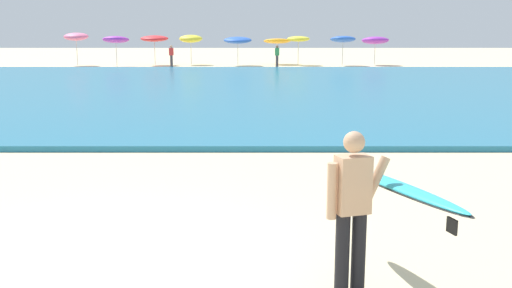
{
  "coord_description": "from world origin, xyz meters",
  "views": [
    {
      "loc": [
        1.69,
        -6.44,
        2.73
      ],
      "look_at": [
        1.67,
        1.71,
        1.1
      ],
      "focal_mm": 40.33,
      "sensor_mm": 36.0,
      "label": 1
    }
  ],
  "objects_px": {
    "beach_umbrella_0": "(77,37)",
    "beachgoer_near_row_left": "(172,55)",
    "beach_umbrella_2": "(156,39)",
    "beach_umbrella_8": "(376,40)",
    "surfer_with_board": "(372,197)",
    "beach_umbrella_1": "(117,40)",
    "beach_umbrella_4": "(239,40)",
    "beach_umbrella_5": "(278,41)",
    "beachgoer_near_row_mid": "(278,55)",
    "beach_umbrella_7": "(344,39)",
    "beach_umbrella_3": "(192,39)",
    "beach_umbrella_6": "(300,39)"
  },
  "relations": [
    {
      "from": "beach_umbrella_6",
      "to": "beach_umbrella_8",
      "type": "height_order",
      "value": "beach_umbrella_8"
    },
    {
      "from": "surfer_with_board",
      "to": "beachgoer_near_row_left",
      "type": "relative_size",
      "value": 1.59
    },
    {
      "from": "beach_umbrella_8",
      "to": "beachgoer_near_row_mid",
      "type": "relative_size",
      "value": 1.42
    },
    {
      "from": "beach_umbrella_2",
      "to": "beach_umbrella_8",
      "type": "xyz_separation_m",
      "value": [
        17.03,
        0.17,
        -0.14
      ]
    },
    {
      "from": "beach_umbrella_7",
      "to": "beach_umbrella_8",
      "type": "xyz_separation_m",
      "value": [
        2.6,
        0.66,
        -0.1
      ]
    },
    {
      "from": "surfer_with_board",
      "to": "beach_umbrella_3",
      "type": "bearing_deg",
      "value": 98.97
    },
    {
      "from": "beach_umbrella_0",
      "to": "beachgoer_near_row_left",
      "type": "xyz_separation_m",
      "value": [
        7.44,
        -1.51,
        -1.33
      ]
    },
    {
      "from": "beach_umbrella_2",
      "to": "beachgoer_near_row_left",
      "type": "xyz_separation_m",
      "value": [
        1.55,
        -1.93,
        -1.19
      ]
    },
    {
      "from": "beach_umbrella_2",
      "to": "surfer_with_board",
      "type": "bearing_deg",
      "value": -77.04
    },
    {
      "from": "beach_umbrella_1",
      "to": "beach_umbrella_6",
      "type": "bearing_deg",
      "value": 7.54
    },
    {
      "from": "beach_umbrella_0",
      "to": "beach_umbrella_8",
      "type": "height_order",
      "value": "beach_umbrella_0"
    },
    {
      "from": "beach_umbrella_4",
      "to": "beach_umbrella_0",
      "type": "bearing_deg",
      "value": -179.63
    },
    {
      "from": "beach_umbrella_7",
      "to": "beach_umbrella_8",
      "type": "bearing_deg",
      "value": 14.27
    },
    {
      "from": "beach_umbrella_1",
      "to": "beach_umbrella_7",
      "type": "relative_size",
      "value": 1.0
    },
    {
      "from": "beach_umbrella_2",
      "to": "beach_umbrella_7",
      "type": "height_order",
      "value": "beach_umbrella_2"
    },
    {
      "from": "surfer_with_board",
      "to": "beach_umbrella_7",
      "type": "height_order",
      "value": "beach_umbrella_7"
    },
    {
      "from": "beach_umbrella_1",
      "to": "beachgoer_near_row_left",
      "type": "xyz_separation_m",
      "value": [
        4.11,
        -0.2,
        -1.14
      ]
    },
    {
      "from": "beach_umbrella_2",
      "to": "beachgoer_near_row_left",
      "type": "bearing_deg",
      "value": -51.26
    },
    {
      "from": "beach_umbrella_0",
      "to": "beach_umbrella_2",
      "type": "xyz_separation_m",
      "value": [
        5.89,
        0.42,
        -0.15
      ]
    },
    {
      "from": "surfer_with_board",
      "to": "beachgoer_near_row_mid",
      "type": "bearing_deg",
      "value": 89.44
    },
    {
      "from": "beach_umbrella_3",
      "to": "beach_umbrella_8",
      "type": "bearing_deg",
      "value": -2.1
    },
    {
      "from": "surfer_with_board",
      "to": "beachgoer_near_row_left",
      "type": "height_order",
      "value": "surfer_with_board"
    },
    {
      "from": "beach_umbrella_0",
      "to": "beach_umbrella_6",
      "type": "distance_m",
      "value": 16.98
    },
    {
      "from": "beach_umbrella_7",
      "to": "beach_umbrella_8",
      "type": "height_order",
      "value": "beach_umbrella_7"
    },
    {
      "from": "beach_umbrella_6",
      "to": "beach_umbrella_8",
      "type": "xyz_separation_m",
      "value": [
        5.95,
        0.09,
        -0.11
      ]
    },
    {
      "from": "surfer_with_board",
      "to": "beach_umbrella_1",
      "type": "xyz_separation_m",
      "value": [
        -11.57,
        37.42,
        0.96
      ]
    },
    {
      "from": "beach_umbrella_8",
      "to": "beachgoer_near_row_mid",
      "type": "height_order",
      "value": "beach_umbrella_8"
    },
    {
      "from": "beach_umbrella_2",
      "to": "beach_umbrella_3",
      "type": "xyz_separation_m",
      "value": [
        2.72,
        0.7,
        -0.03
      ]
    },
    {
      "from": "beach_umbrella_1",
      "to": "beach_umbrella_5",
      "type": "relative_size",
      "value": 1.06
    },
    {
      "from": "surfer_with_board",
      "to": "beach_umbrella_6",
      "type": "height_order",
      "value": "beach_umbrella_6"
    },
    {
      "from": "beach_umbrella_5",
      "to": "beachgoer_near_row_mid",
      "type": "bearing_deg",
      "value": -92.01
    },
    {
      "from": "beach_umbrella_8",
      "to": "beach_umbrella_2",
      "type": "bearing_deg",
      "value": -179.43
    },
    {
      "from": "beach_umbrella_4",
      "to": "beach_umbrella_2",
      "type": "bearing_deg",
      "value": 176.93
    },
    {
      "from": "beach_umbrella_5",
      "to": "beach_umbrella_8",
      "type": "relative_size",
      "value": 0.97
    },
    {
      "from": "beachgoer_near_row_left",
      "to": "beachgoer_near_row_mid",
      "type": "bearing_deg",
      "value": -1.84
    },
    {
      "from": "beach_umbrella_7",
      "to": "beachgoer_near_row_left",
      "type": "relative_size",
      "value": 1.46
    },
    {
      "from": "beach_umbrella_5",
      "to": "beachgoer_near_row_left",
      "type": "height_order",
      "value": "beach_umbrella_5"
    },
    {
      "from": "beach_umbrella_7",
      "to": "beach_umbrella_0",
      "type": "bearing_deg",
      "value": 179.81
    },
    {
      "from": "surfer_with_board",
      "to": "beach_umbrella_0",
      "type": "relative_size",
      "value": 0.99
    },
    {
      "from": "beach_umbrella_3",
      "to": "beach_umbrella_7",
      "type": "height_order",
      "value": "beach_umbrella_3"
    },
    {
      "from": "beach_umbrella_5",
      "to": "beachgoer_near_row_left",
      "type": "xyz_separation_m",
      "value": [
        -7.94,
        -3.1,
        -0.97
      ]
    },
    {
      "from": "beach_umbrella_8",
      "to": "beachgoer_near_row_mid",
      "type": "bearing_deg",
      "value": -162.93
    },
    {
      "from": "beach_umbrella_1",
      "to": "beach_umbrella_4",
      "type": "bearing_deg",
      "value": 8.77
    },
    {
      "from": "beach_umbrella_4",
      "to": "beachgoer_near_row_left",
      "type": "xyz_separation_m",
      "value": [
        -4.87,
        -1.59,
        -1.06
      ]
    },
    {
      "from": "beach_umbrella_8",
      "to": "beach_umbrella_5",
      "type": "bearing_deg",
      "value": 172.47
    },
    {
      "from": "surfer_with_board",
      "to": "beach_umbrella_0",
      "type": "bearing_deg",
      "value": 111.04
    },
    {
      "from": "beachgoer_near_row_left",
      "to": "beach_umbrella_0",
      "type": "bearing_deg",
      "value": 168.53
    },
    {
      "from": "beach_umbrella_5",
      "to": "beach_umbrella_2",
      "type": "bearing_deg",
      "value": -172.99
    },
    {
      "from": "beach_umbrella_7",
      "to": "beach_umbrella_5",
      "type": "bearing_deg",
      "value": 161.45
    },
    {
      "from": "beach_umbrella_2",
      "to": "beachgoer_near_row_left",
      "type": "distance_m",
      "value": 2.75
    }
  ]
}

